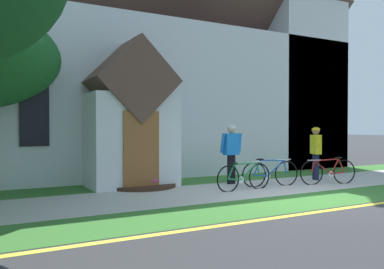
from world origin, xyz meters
name	(u,v)px	position (x,y,z in m)	size (l,w,h in m)	color
ground	(214,179)	(0.00, 4.00, 0.00)	(140.00, 140.00, 0.00)	#333335
sidewalk_slab	(248,189)	(-0.30, 1.75, 0.01)	(32.00, 2.55, 0.01)	#B7B5AD
grass_verge	(304,201)	(-0.30, -0.33, 0.00)	(32.00, 1.61, 0.01)	#38722D
church_lawn	(209,180)	(-0.30, 3.80, 0.00)	(24.00, 1.55, 0.01)	#38722D
curb_paint_stripe	(338,209)	(-0.30, -1.28, 0.00)	(28.00, 0.16, 0.01)	yellow
church_building	(160,52)	(0.23, 8.89, 4.96)	(15.01, 11.12, 14.03)	silver
church_sign	(138,135)	(-2.73, 3.67, 1.46)	(2.27, 0.22, 2.19)	#474C56
flower_bed	(141,183)	(-2.72, 3.46, 0.10)	(1.94, 1.94, 0.34)	#382319
bicycle_red	(328,171)	(2.27, 1.33, 0.37)	(1.73, 0.52, 0.81)	black
bicycle_green	(244,177)	(-0.57, 1.58, 0.37)	(1.75, 0.12, 0.77)	black
bicycle_silver	(270,173)	(0.50, 1.81, 0.38)	(1.70, 0.39, 0.81)	black
cyclist_in_green_jersey	(231,149)	(-0.21, 2.70, 1.03)	(0.68, 0.30, 1.74)	black
cyclist_in_yellow_jersey	(316,149)	(2.64, 2.17, 0.98)	(0.40, 0.68, 1.67)	#191E38
roadside_conifer	(265,71)	(6.93, 10.05, 4.72)	(3.23, 3.23, 7.40)	#4C3823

